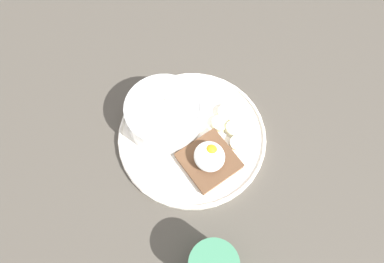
# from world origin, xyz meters

# --- Properties ---
(ground_plane) EXTENTS (1.20, 1.20, 0.02)m
(ground_plane) POSITION_xyz_m (0.00, 0.00, 0.01)
(ground_plane) COLOR #48423B
(ground_plane) RESTS_ON ground
(plate) EXTENTS (0.30, 0.30, 0.02)m
(plate) POSITION_xyz_m (0.00, 0.00, 0.03)
(plate) COLOR white
(plate) RESTS_ON ground_plane
(oatmeal_bowl) EXTENTS (0.15, 0.15, 0.06)m
(oatmeal_bowl) POSITION_xyz_m (0.05, 0.04, 0.06)
(oatmeal_bowl) COLOR white
(oatmeal_bowl) RESTS_ON plate
(toast_slice) EXTENTS (0.12, 0.12, 0.02)m
(toast_slice) POSITION_xyz_m (-0.06, -0.01, 0.04)
(toast_slice) COLOR brown
(toast_slice) RESTS_ON plate
(poached_egg) EXTENTS (0.06, 0.06, 0.04)m
(poached_egg) POSITION_xyz_m (-0.06, -0.01, 0.06)
(poached_egg) COLOR white
(poached_egg) RESTS_ON toast_slice
(banana_slice_front) EXTENTS (0.04, 0.05, 0.02)m
(banana_slice_front) POSITION_xyz_m (-0.01, -0.08, 0.04)
(banana_slice_front) COLOR #E8E9BC
(banana_slice_front) RESTS_ON plate
(banana_slice_left) EXTENTS (0.03, 0.04, 0.01)m
(banana_slice_left) POSITION_xyz_m (0.01, -0.06, 0.04)
(banana_slice_left) COLOR beige
(banana_slice_left) RESTS_ON plate
(banana_slice_back) EXTENTS (0.04, 0.04, 0.02)m
(banana_slice_back) POSITION_xyz_m (-0.04, -0.08, 0.04)
(banana_slice_back) COLOR beige
(banana_slice_back) RESTS_ON plate
(banana_slice_right) EXTENTS (0.05, 0.05, 0.01)m
(banana_slice_right) POSITION_xyz_m (0.03, -0.08, 0.04)
(banana_slice_right) COLOR #F9F0BD
(banana_slice_right) RESTS_ON plate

